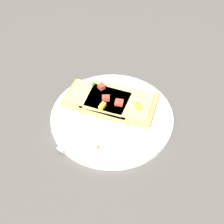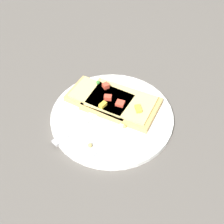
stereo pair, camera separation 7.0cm
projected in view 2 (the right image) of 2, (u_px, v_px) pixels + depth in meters
name	position (u px, v px, depth m)	size (l,w,h in m)	color
ground_plane	(112.00, 118.00, 0.71)	(4.00, 4.00, 0.00)	#56514C
plate	(112.00, 117.00, 0.71)	(0.28, 0.28, 0.01)	white
fork	(124.00, 124.00, 0.68)	(0.20, 0.08, 0.01)	silver
knife	(85.00, 121.00, 0.69)	(0.20, 0.09, 0.01)	silver
pizza_slice_main	(121.00, 103.00, 0.71)	(0.11, 0.17, 0.03)	tan
pizza_slice_corner	(101.00, 98.00, 0.73)	(0.10, 0.16, 0.03)	tan
crumb_scatter	(107.00, 119.00, 0.69)	(0.12, 0.08, 0.01)	tan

